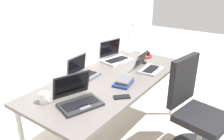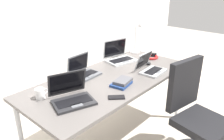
{
  "view_description": "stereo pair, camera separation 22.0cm",
  "coord_description": "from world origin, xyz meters",
  "px_view_note": "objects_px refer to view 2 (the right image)",
  "views": [
    {
      "loc": [
        -1.65,
        -1.18,
        1.66
      ],
      "look_at": [
        0.0,
        0.0,
        0.82
      ],
      "focal_mm": 36.21,
      "sensor_mm": 36.0,
      "label": 1
    },
    {
      "loc": [
        -1.52,
        -1.35,
        1.66
      ],
      "look_at": [
        0.0,
        0.0,
        0.82
      ],
      "focal_mm": 36.21,
      "sensor_mm": 36.0,
      "label": 2
    }
  ],
  "objects_px": {
    "laptop_center": "(150,68)",
    "laptop_mid_desk": "(84,71)",
    "desk_lamp": "(138,38)",
    "laptop_front_right": "(119,57)",
    "cell_phone": "(116,97)",
    "book_stack": "(122,82)",
    "computer_mouse": "(147,63)",
    "coffee_mug": "(40,94)",
    "headphones": "(151,57)",
    "office_chair": "(195,121)",
    "laptop_back_right": "(72,96)"
  },
  "relations": [
    {
      "from": "laptop_mid_desk",
      "to": "headphones",
      "type": "bearing_deg",
      "value": -13.22
    },
    {
      "from": "desk_lamp",
      "to": "office_chair",
      "type": "bearing_deg",
      "value": -114.22
    },
    {
      "from": "laptop_center",
      "to": "laptop_mid_desk",
      "type": "distance_m",
      "value": 0.69
    },
    {
      "from": "desk_lamp",
      "to": "laptop_mid_desk",
      "type": "xyz_separation_m",
      "value": [
        -0.95,
        -0.03,
        -0.15
      ]
    },
    {
      "from": "desk_lamp",
      "to": "office_chair",
      "type": "relative_size",
      "value": 0.41
    },
    {
      "from": "desk_lamp",
      "to": "laptop_center",
      "type": "distance_m",
      "value": 0.65
    },
    {
      "from": "coffee_mug",
      "to": "headphones",
      "type": "bearing_deg",
      "value": -4.81
    },
    {
      "from": "laptop_front_right",
      "to": "headphones",
      "type": "height_order",
      "value": "laptop_front_right"
    },
    {
      "from": "laptop_center",
      "to": "laptop_mid_desk",
      "type": "bearing_deg",
      "value": 139.81
    },
    {
      "from": "desk_lamp",
      "to": "headphones",
      "type": "bearing_deg",
      "value": -100.57
    },
    {
      "from": "computer_mouse",
      "to": "cell_phone",
      "type": "xyz_separation_m",
      "value": [
        -0.82,
        -0.24,
        -0.01
      ]
    },
    {
      "from": "laptop_center",
      "to": "cell_phone",
      "type": "xyz_separation_m",
      "value": [
        -0.66,
        -0.1,
        -0.04
      ]
    },
    {
      "from": "computer_mouse",
      "to": "cell_phone",
      "type": "height_order",
      "value": "computer_mouse"
    },
    {
      "from": "laptop_front_right",
      "to": "computer_mouse",
      "type": "xyz_separation_m",
      "value": [
        0.11,
        -0.32,
        -0.03
      ]
    },
    {
      "from": "cell_phone",
      "to": "coffee_mug",
      "type": "bearing_deg",
      "value": 86.98
    },
    {
      "from": "laptop_mid_desk",
      "to": "computer_mouse",
      "type": "bearing_deg",
      "value": -23.8
    },
    {
      "from": "laptop_center",
      "to": "coffee_mug",
      "type": "xyz_separation_m",
      "value": [
        -1.08,
        0.36,
        0.0
      ]
    },
    {
      "from": "book_stack",
      "to": "coffee_mug",
      "type": "bearing_deg",
      "value": 152.29
    },
    {
      "from": "computer_mouse",
      "to": "office_chair",
      "type": "relative_size",
      "value": 0.1
    },
    {
      "from": "desk_lamp",
      "to": "laptop_back_right",
      "type": "relative_size",
      "value": 1.03
    },
    {
      "from": "computer_mouse",
      "to": "coffee_mug",
      "type": "xyz_separation_m",
      "value": [
        -1.23,
        0.21,
        0.03
      ]
    },
    {
      "from": "desk_lamp",
      "to": "computer_mouse",
      "type": "xyz_separation_m",
      "value": [
        -0.26,
        -0.33,
        -0.18
      ]
    },
    {
      "from": "laptop_center",
      "to": "headphones",
      "type": "distance_m",
      "value": 0.44
    },
    {
      "from": "laptop_back_right",
      "to": "book_stack",
      "type": "height_order",
      "value": "laptop_back_right"
    },
    {
      "from": "laptop_mid_desk",
      "to": "book_stack",
      "type": "height_order",
      "value": "laptop_mid_desk"
    },
    {
      "from": "laptop_back_right",
      "to": "headphones",
      "type": "height_order",
      "value": "laptop_back_right"
    },
    {
      "from": "laptop_center",
      "to": "office_chair",
      "type": "height_order",
      "value": "office_chair"
    },
    {
      "from": "laptop_center",
      "to": "laptop_mid_desk",
      "type": "height_order",
      "value": "laptop_mid_desk"
    },
    {
      "from": "laptop_back_right",
      "to": "computer_mouse",
      "type": "height_order",
      "value": "laptop_back_right"
    },
    {
      "from": "laptop_front_right",
      "to": "cell_phone",
      "type": "distance_m",
      "value": 0.9
    },
    {
      "from": "laptop_front_right",
      "to": "computer_mouse",
      "type": "height_order",
      "value": "laptop_front_right"
    },
    {
      "from": "computer_mouse",
      "to": "laptop_mid_desk",
      "type": "bearing_deg",
      "value": 152.21
    },
    {
      "from": "computer_mouse",
      "to": "cell_phone",
      "type": "relative_size",
      "value": 0.71
    },
    {
      "from": "headphones",
      "to": "book_stack",
      "type": "bearing_deg",
      "value": -165.37
    },
    {
      "from": "laptop_front_right",
      "to": "office_chair",
      "type": "distance_m",
      "value": 1.09
    },
    {
      "from": "computer_mouse",
      "to": "cell_phone",
      "type": "bearing_deg",
      "value": -167.35
    },
    {
      "from": "laptop_back_right",
      "to": "laptop_mid_desk",
      "type": "relative_size",
      "value": 1.34
    },
    {
      "from": "headphones",
      "to": "coffee_mug",
      "type": "relative_size",
      "value": 1.89
    },
    {
      "from": "office_chair",
      "to": "laptop_front_right",
      "type": "bearing_deg",
      "value": 85.13
    },
    {
      "from": "office_chair",
      "to": "book_stack",
      "type": "bearing_deg",
      "value": 124.43
    },
    {
      "from": "laptop_center",
      "to": "computer_mouse",
      "type": "bearing_deg",
      "value": 42.36
    },
    {
      "from": "laptop_mid_desk",
      "to": "book_stack",
      "type": "xyz_separation_m",
      "value": [
        0.09,
        -0.43,
        -0.02
      ]
    },
    {
      "from": "laptop_front_right",
      "to": "office_chair",
      "type": "height_order",
      "value": "laptop_front_right"
    },
    {
      "from": "headphones",
      "to": "office_chair",
      "type": "height_order",
      "value": "office_chair"
    },
    {
      "from": "laptop_back_right",
      "to": "desk_lamp",
      "type": "bearing_deg",
      "value": 14.25
    },
    {
      "from": "laptop_front_right",
      "to": "laptop_back_right",
      "type": "bearing_deg",
      "value": -161.37
    },
    {
      "from": "cell_phone",
      "to": "book_stack",
      "type": "bearing_deg",
      "value": -16.74
    },
    {
      "from": "coffee_mug",
      "to": "laptop_mid_desk",
      "type": "bearing_deg",
      "value": 9.33
    },
    {
      "from": "desk_lamp",
      "to": "laptop_back_right",
      "type": "height_order",
      "value": "desk_lamp"
    },
    {
      "from": "desk_lamp",
      "to": "cell_phone",
      "type": "bearing_deg",
      "value": -151.99
    }
  ]
}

